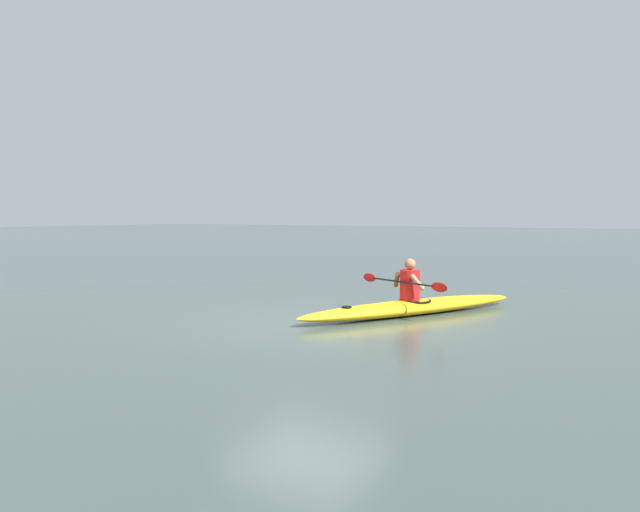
# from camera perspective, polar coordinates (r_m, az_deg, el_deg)

# --- Properties ---
(ground_plane) EXTENTS (160.00, 160.00, 0.00)m
(ground_plane) POSITION_cam_1_polar(r_m,az_deg,el_deg) (10.98, -1.19, -6.13)
(ground_plane) COLOR #384742
(kayak) EXTENTS (2.88, 4.97, 0.28)m
(kayak) POSITION_cam_1_polar(r_m,az_deg,el_deg) (12.01, 8.52, -4.62)
(kayak) COLOR #EAB214
(kayak) RESTS_ON ground
(kayaker) EXTENTS (2.15, 1.07, 0.79)m
(kayaker) POSITION_cam_1_polar(r_m,az_deg,el_deg) (11.88, 8.15, -2.43)
(kayaker) COLOR red
(kayaker) RESTS_ON kayak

